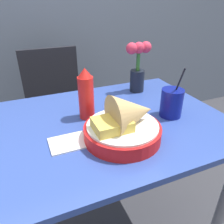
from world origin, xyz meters
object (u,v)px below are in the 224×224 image
at_px(food_basket, 126,123).
at_px(ketchup_bottle, 86,94).
at_px(chair_far_window, 56,103).
at_px(flower_vase, 138,66).
at_px(drink_cup, 171,104).

xyz_separation_m(food_basket, ketchup_bottle, (-0.08, 0.20, 0.05)).
height_order(chair_far_window, ketchup_bottle, ketchup_bottle).
bearing_deg(food_basket, chair_far_window, 97.89).
xyz_separation_m(ketchup_bottle, flower_vase, (0.34, 0.18, 0.03)).
bearing_deg(food_basket, flower_vase, 56.44).
distance_m(ketchup_bottle, drink_cup, 0.36).
bearing_deg(chair_far_window, drink_cup, -65.32).
xyz_separation_m(chair_far_window, ketchup_bottle, (0.04, -0.69, 0.33)).
relative_size(drink_cup, flower_vase, 0.84).
bearing_deg(drink_cup, flower_vase, 89.60).
bearing_deg(drink_cup, food_basket, -163.06).
relative_size(food_basket, ketchup_bottle, 1.29).
height_order(food_basket, drink_cup, drink_cup).
relative_size(chair_far_window, ketchup_bottle, 4.23).
bearing_deg(ketchup_bottle, food_basket, -67.71).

